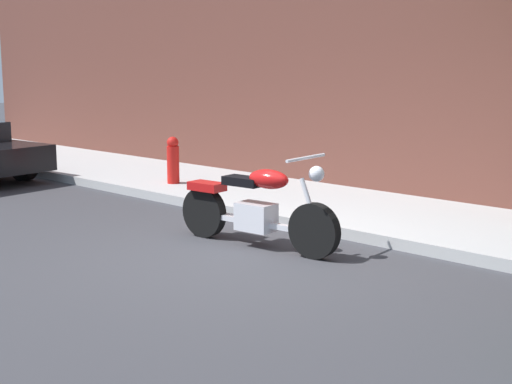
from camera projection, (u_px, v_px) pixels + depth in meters
The scene contains 4 objects.
ground_plane at pixel (244, 258), 7.95m from camera, with size 60.00×60.00×0.00m, color #38383D.
sidewalk at pixel (381, 215), 9.85m from camera, with size 24.88×2.46×0.14m, color #AFAFAF.
motorcycle at pixel (256, 208), 8.37m from camera, with size 2.21×0.70×1.11m.
fire_hydrant at pixel (173, 164), 11.94m from camera, with size 0.20×0.20×0.91m.
Camera 1 is at (5.37, -5.52, 2.11)m, focal length 51.35 mm.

